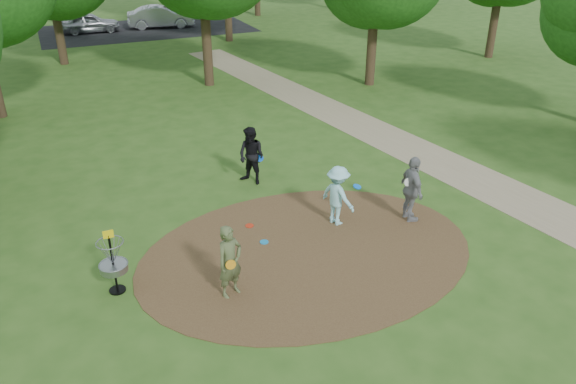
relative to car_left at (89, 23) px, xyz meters
name	(u,v)px	position (x,y,z in m)	size (l,w,h in m)	color
ground	(308,252)	(1.72, -30.24, -0.65)	(100.00, 100.00, 0.00)	#2D5119
dirt_clearing	(308,252)	(1.72, -30.24, -0.64)	(8.40, 8.40, 0.02)	#47301C
footpath	(466,175)	(8.22, -28.24, -0.65)	(2.00, 40.00, 0.01)	#8C7A5B
parking_lot	(147,29)	(3.72, -0.24, -0.65)	(14.00, 8.00, 0.01)	black
player_observer_with_disc	(230,262)	(-0.51, -31.06, 0.19)	(0.72, 0.61, 1.69)	#505B35
player_throwing_with_disc	(338,196)	(3.05, -29.26, 0.17)	(1.20, 1.20, 1.64)	#9CE3E8
player_walking_with_disc	(251,156)	(1.85, -26.03, 0.23)	(1.04, 1.09, 1.77)	black
player_waiting_with_disc	(412,189)	(4.91, -29.89, 0.26)	(0.61, 1.13, 1.83)	gray
disc_ground_cyan	(264,242)	(0.90, -29.41, -0.63)	(0.22, 0.22, 0.02)	#167DB7
disc_ground_red	(249,226)	(0.85, -28.49, -0.63)	(0.22, 0.22, 0.02)	red
car_left	(89,23)	(0.00, 0.00, 0.00)	(1.54, 3.84, 1.31)	#A1A4A9
car_right	(161,17)	(4.75, -0.20, 0.09)	(1.57, 4.51, 1.48)	#A1A3A8
disc_golf_basket	(112,257)	(-2.78, -29.94, 0.22)	(0.63, 0.63, 1.54)	black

